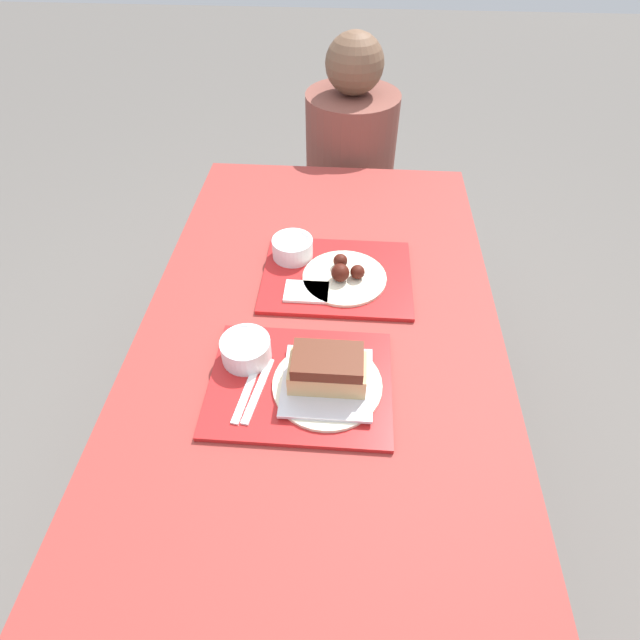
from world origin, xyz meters
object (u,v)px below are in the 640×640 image
(tray_near, at_px, (300,383))
(bowl_coleslaw_far, at_px, (293,247))
(bowl_coleslaw_near, at_px, (246,349))
(wings_plate_far, at_px, (344,275))
(brisket_sandwich_plate, at_px, (327,375))
(person_seated_across, at_px, (351,146))
(tray_far, at_px, (337,276))

(tray_near, height_order, bowl_coleslaw_far, bowl_coleslaw_far)
(tray_near, height_order, bowl_coleslaw_near, bowl_coleslaw_near)
(bowl_coleslaw_near, relative_size, bowl_coleslaw_far, 1.00)
(wings_plate_far, bearing_deg, bowl_coleslaw_near, -125.83)
(brisket_sandwich_plate, relative_size, wings_plate_far, 1.06)
(wings_plate_far, height_order, person_seated_across, person_seated_across)
(bowl_coleslaw_far, relative_size, person_seated_across, 0.16)
(person_seated_across, bearing_deg, tray_far, -91.08)
(bowl_coleslaw_far, distance_m, wings_plate_far, 0.17)
(wings_plate_far, relative_size, person_seated_across, 0.32)
(tray_near, relative_size, person_seated_across, 0.57)
(bowl_coleslaw_near, distance_m, person_seated_across, 1.12)
(bowl_coleslaw_near, height_order, bowl_coleslaw_far, same)
(tray_far, xyz_separation_m, brisket_sandwich_plate, (-0.00, -0.36, 0.04))
(wings_plate_far, bearing_deg, bowl_coleslaw_far, 149.53)
(tray_near, bearing_deg, bowl_coleslaw_far, 98.37)
(brisket_sandwich_plate, height_order, wings_plate_far, brisket_sandwich_plate)
(bowl_coleslaw_near, bearing_deg, person_seated_across, 79.71)
(bowl_coleslaw_far, height_order, wings_plate_far, wings_plate_far)
(tray_near, relative_size, brisket_sandwich_plate, 1.67)
(tray_near, bearing_deg, brisket_sandwich_plate, -6.89)
(brisket_sandwich_plate, distance_m, person_seated_across, 1.17)
(tray_far, height_order, wings_plate_far, wings_plate_far)
(wings_plate_far, bearing_deg, brisket_sandwich_plate, -93.81)
(tray_near, bearing_deg, tray_far, 80.23)
(tray_far, relative_size, person_seated_across, 0.57)
(bowl_coleslaw_near, bearing_deg, tray_near, -24.67)
(tray_near, height_order, person_seated_across, person_seated_across)
(tray_near, height_order, brisket_sandwich_plate, brisket_sandwich_plate)
(bowl_coleslaw_near, xyz_separation_m, person_seated_across, (0.20, 1.10, -0.07))
(tray_near, distance_m, bowl_coleslaw_far, 0.43)
(tray_near, height_order, tray_far, same)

